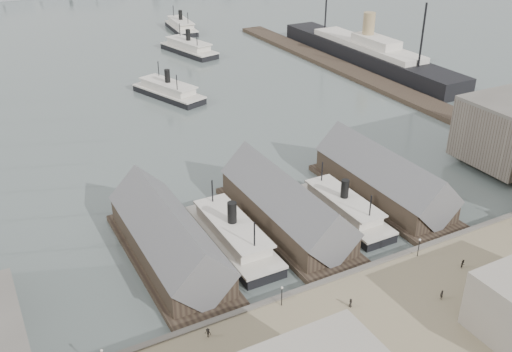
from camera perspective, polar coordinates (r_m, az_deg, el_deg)
ground at (r=110.78m, az=7.46°, el=-9.07°), size 900.00×900.00×0.00m
quay at (r=98.48m, az=14.37°, el=-14.50°), size 180.00×30.00×2.00m
seawall at (r=106.82m, az=9.11°, el=-9.99°), size 180.00×1.20×2.30m
east_wharf at (r=218.25m, az=10.80°, el=9.64°), size 10.00×180.00×1.60m
ferry_shed_west at (r=110.57m, az=-8.74°, el=-6.31°), size 14.00×42.00×12.60m
ferry_shed_center at (r=119.89m, az=2.97°, el=-3.11°), size 14.00×42.00×12.60m
ferry_shed_east at (r=133.70m, az=12.58°, el=-0.37°), size 14.00×42.00×12.60m
lamp_post_near_w at (r=96.58m, az=2.60°, el=-11.56°), size 0.44×0.44×3.92m
lamp_post_near_e at (r=112.19m, az=16.00°, el=-6.57°), size 0.44×0.44×3.92m
ferry_docked_west at (r=114.92m, az=-2.36°, el=-5.87°), size 8.72×29.06×10.38m
ferry_docked_east at (r=125.54m, az=8.72°, el=-3.17°), size 8.08×26.94×9.62m
ferry_open_near at (r=197.64m, az=-8.75°, el=8.44°), size 17.72×30.15×10.32m
ferry_open_mid at (r=250.64m, az=-6.74°, el=12.64°), size 15.93×31.88×10.93m
ferry_open_far at (r=291.85m, az=-7.50°, el=14.66°), size 11.65×30.48×10.64m
ocean_steamer at (r=238.53m, az=11.01°, el=12.02°), size 13.80×100.86×20.17m
horse_cart_center at (r=90.99m, az=6.42°, el=-16.30°), size 4.90×2.27×1.46m
pedestrian_2 at (r=92.36m, az=-4.84°, el=-15.36°), size 1.17×1.21×1.66m
pedestrian_4 at (r=98.72m, az=9.44°, el=-12.40°), size 0.93×0.82×1.60m
pedestrian_5 at (r=103.85m, az=18.07°, el=-11.22°), size 0.61×0.74×1.77m
pedestrian_6 at (r=112.70m, az=20.00°, el=-8.24°), size 1.00×0.92×1.67m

